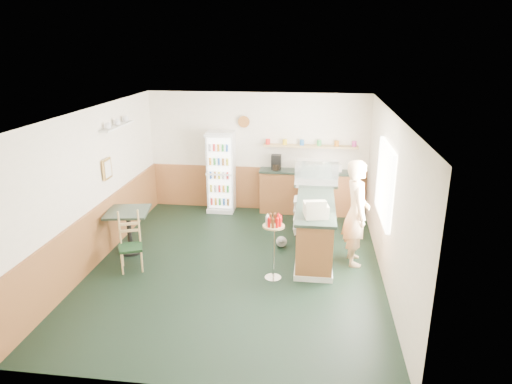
% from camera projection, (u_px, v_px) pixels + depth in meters
% --- Properties ---
extents(ground, '(6.00, 6.00, 0.00)m').
position_uv_depth(ground, '(236.00, 266.00, 8.03)').
color(ground, black).
rests_on(ground, ground).
extents(room_envelope, '(5.04, 6.02, 2.72)m').
position_uv_depth(room_envelope, '(229.00, 171.00, 8.26)').
color(room_envelope, '#F0E3CD').
rests_on(room_envelope, ground).
extents(service_counter, '(0.68, 3.01, 1.01)m').
position_uv_depth(service_counter, '(315.00, 223.00, 8.73)').
color(service_counter, '#A15D34').
rests_on(service_counter, ground).
extents(back_counter, '(2.24, 0.42, 1.69)m').
position_uv_depth(back_counter, '(308.00, 190.00, 10.35)').
color(back_counter, '#A15D34').
rests_on(back_counter, ground).
extents(drinks_fridge, '(0.61, 0.53, 1.85)m').
position_uv_depth(drinks_fridge, '(221.00, 172.00, 10.41)').
color(drinks_fridge, white).
rests_on(drinks_fridge, ground).
extents(display_case, '(0.86, 0.45, 0.49)m').
position_uv_depth(display_case, '(316.00, 174.00, 9.08)').
color(display_case, silver).
rests_on(display_case, service_counter).
extents(cash_register, '(0.44, 0.46, 0.22)m').
position_uv_depth(cash_register, '(316.00, 210.00, 7.51)').
color(cash_register, beige).
rests_on(cash_register, service_counter).
extents(shopkeeper, '(0.52, 0.67, 1.88)m').
position_uv_depth(shopkeeper, '(356.00, 213.00, 7.88)').
color(shopkeeper, tan).
rests_on(shopkeeper, ground).
extents(condiment_stand, '(0.36, 0.36, 1.11)m').
position_uv_depth(condiment_stand, '(273.00, 236.00, 7.37)').
color(condiment_stand, silver).
rests_on(condiment_stand, ground).
extents(newspaper_rack, '(0.09, 0.44, 0.70)m').
position_uv_depth(newspaper_rack, '(296.00, 216.00, 8.74)').
color(newspaper_rack, black).
rests_on(newspaper_rack, ground).
extents(cafe_table, '(0.87, 0.87, 0.82)m').
position_uv_depth(cafe_table, '(129.00, 223.00, 8.38)').
color(cafe_table, black).
rests_on(cafe_table, ground).
extents(cafe_chair, '(0.49, 0.50, 1.02)m').
position_uv_depth(cafe_chair, '(132.00, 239.00, 7.84)').
color(cafe_chair, black).
rests_on(cafe_chair, ground).
extents(dog_doorstop, '(0.21, 0.27, 0.25)m').
position_uv_depth(dog_doorstop, '(281.00, 241.00, 8.72)').
color(dog_doorstop, gray).
rests_on(dog_doorstop, ground).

